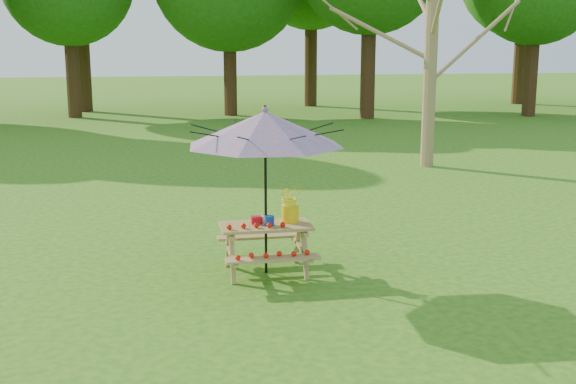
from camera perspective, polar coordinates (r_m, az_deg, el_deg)
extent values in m
cylinder|color=#8C6E4C|center=(18.15, 11.21, 10.44)|extent=(0.36, 0.36, 5.39)
cube|color=#A08248|center=(9.60, -1.76, -2.70)|extent=(1.20, 0.62, 0.04)
cube|color=#A08248|center=(9.15, -1.20, -5.30)|extent=(1.20, 0.22, 0.04)
cube|color=#A08248|center=(10.20, -2.24, -3.52)|extent=(1.20, 0.22, 0.04)
cylinder|color=black|center=(9.49, -1.78, 0.08)|extent=(0.04, 0.04, 2.25)
cone|color=teal|center=(9.36, -1.81, 5.03)|extent=(2.64, 2.64, 0.45)
sphere|color=teal|center=(9.33, -1.82, 6.54)|extent=(0.08, 0.08, 0.08)
cube|color=red|center=(9.64, -2.51, -2.21)|extent=(0.14, 0.12, 0.10)
cylinder|color=#1335A0|center=(9.53, -1.48, -2.28)|extent=(0.13, 0.13, 0.13)
cube|color=beige|center=(9.77, -2.36, -2.10)|extent=(0.13, 0.13, 0.07)
cylinder|color=yellow|center=(9.71, 0.17, -1.69)|extent=(0.23, 0.23, 0.23)
imported|color=#FFFC28|center=(9.66, 0.17, -0.35)|extent=(0.38, 0.35, 0.35)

